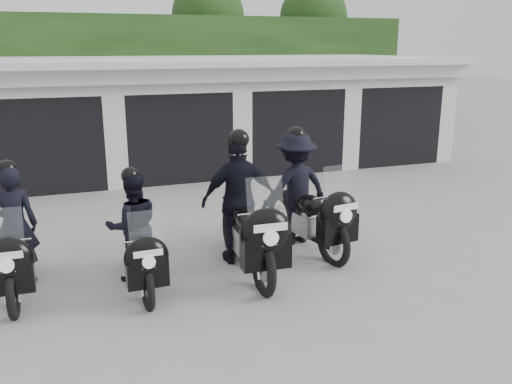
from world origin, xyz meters
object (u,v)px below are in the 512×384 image
object	(u,v)px
police_bike_a	(13,241)
police_bike_b	(136,235)
police_bike_d	(301,195)
police_bike_c	(243,209)

from	to	relation	value
police_bike_a	police_bike_b	size ratio (longest dim) A/B	1.08
police_bike_b	police_bike_a	bearing A→B (deg)	167.67
police_bike_a	police_bike_d	distance (m)	4.45
police_bike_b	police_bike_d	distance (m)	2.91
police_bike_c	police_bike_d	xyz separation A→B (m)	(1.21, 0.55, -0.04)
police_bike_a	police_bike_b	xyz separation A→B (m)	(1.60, -0.30, -0.01)
police_bike_b	police_bike_d	xyz separation A→B (m)	(2.83, 0.65, 0.15)
police_bike_b	police_bike_d	world-z (taller)	police_bike_d
police_bike_b	police_bike_c	xyz separation A→B (m)	(1.63, 0.10, 0.19)
police_bike_b	police_bike_d	size ratio (longest dim) A/B	0.84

